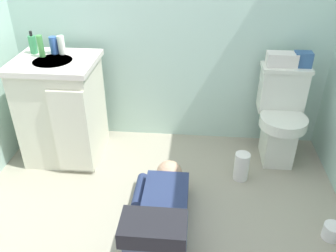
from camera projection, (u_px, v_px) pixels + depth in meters
name	position (u px, v px, depth m)	size (l,w,h in m)	color
ground_plane	(157.00, 212.00, 2.40)	(3.01, 2.91, 0.04)	#9D9883
toilet	(281.00, 117.00, 2.73)	(0.36, 0.46, 0.75)	silver
vanity_cabinet	(62.00, 109.00, 2.72)	(0.60, 0.53, 0.82)	beige
faucet	(59.00, 46.00, 2.61)	(0.02, 0.02, 0.10)	silver
person_plumber	(161.00, 217.00, 2.09)	(0.39, 1.06, 0.52)	navy
tissue_box	(282.00, 59.00, 2.58)	(0.22, 0.11, 0.10)	silver
toiletry_bag	(303.00, 59.00, 2.57)	(0.12, 0.09, 0.11)	#33598C
soap_dispenser	(33.00, 44.00, 2.60)	(0.06, 0.06, 0.17)	#3C9559
bottle_green	(41.00, 46.00, 2.53)	(0.04, 0.04, 0.16)	#4BA04C
bottle_blue	(54.00, 45.00, 2.60)	(0.06, 0.06, 0.13)	#3866B6
bottle_white	(61.00, 45.00, 2.59)	(0.05, 0.05, 0.14)	white
paper_towel_roll	(241.00, 166.00, 2.61)	(0.11, 0.11, 0.22)	white
toilet_paper_roll	(332.00, 232.00, 2.16)	(0.11, 0.11, 0.10)	white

